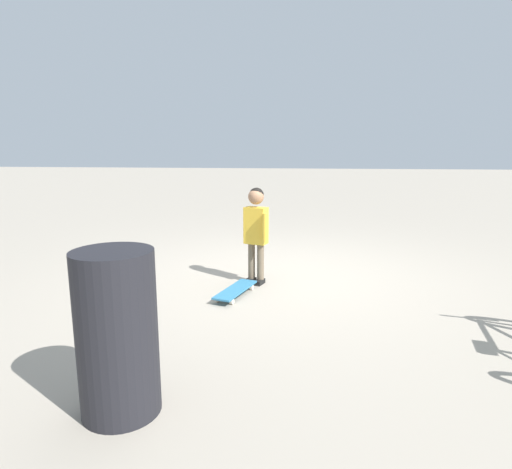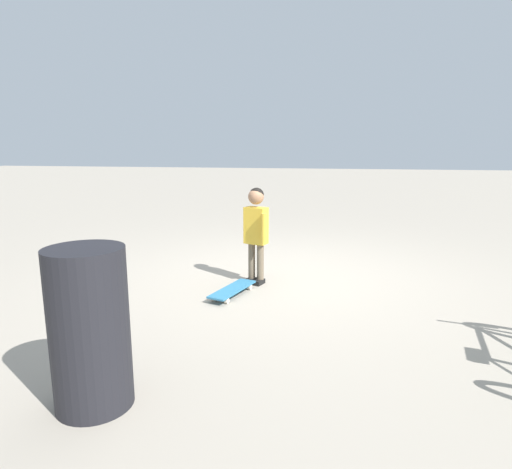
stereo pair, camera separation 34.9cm
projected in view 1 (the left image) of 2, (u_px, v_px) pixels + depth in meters
The scene contains 4 objects.
ground_plane at pixel (287, 276), 5.09m from camera, with size 50.00×50.00×0.00m, color #9E9384.
child_person at pixel (256, 225), 4.72m from camera, with size 0.31×0.30×1.06m.
skateboard at pixel (235, 290), 4.41m from camera, with size 0.70×0.38×0.07m.
trash_bin at pixel (117, 334), 2.41m from camera, with size 0.45×0.45×0.95m, color black.
Camera 1 is at (4.89, 0.19, 1.50)m, focal length 30.48 mm.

